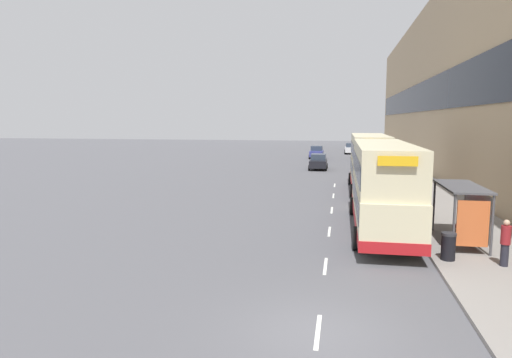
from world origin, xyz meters
name	(u,v)px	position (x,y,z in m)	size (l,w,h in m)	color
ground_plane	(318,333)	(0.00, 0.00, 0.00)	(220.00, 220.00, 0.00)	#515156
pavement	(399,171)	(6.50, 38.50, 0.07)	(5.00, 93.00, 0.14)	gray
terrace_facade	(443,86)	(10.49, 38.50, 8.80)	(3.10, 93.00, 17.62)	tan
lane_mark_0	(318,331)	(0.00, 0.08, 0.01)	(0.12, 2.00, 0.01)	silver
lane_mark_1	(325,266)	(0.00, 5.48, 0.01)	(0.12, 2.00, 0.01)	silver
lane_mark_2	(329,231)	(0.00, 10.87, 0.01)	(0.12, 2.00, 0.01)	silver
lane_mark_3	(332,210)	(0.00, 16.27, 0.01)	(0.12, 2.00, 0.01)	silver
lane_mark_4	(333,196)	(0.00, 21.66, 0.01)	(0.12, 2.00, 0.01)	silver
lane_mark_5	(335,185)	(0.00, 27.05, 0.01)	(0.12, 2.00, 0.01)	silver
bus_shelter	(467,204)	(5.77, 9.15, 1.88)	(1.60, 4.20, 2.48)	#4C4C51
double_decker_bus_near	(382,185)	(2.47, 11.36, 2.29)	(2.85, 11.30, 4.30)	beige
double_decker_bus_ahead	(369,162)	(2.57, 24.13, 2.28)	(2.85, 10.70, 4.30)	beige
car_0	(317,152)	(-2.97, 53.99, 0.87)	(2.02, 4.02, 1.77)	navy
car_1	(351,149)	(1.95, 63.73, 0.86)	(1.94, 3.87, 1.74)	silver
car_2	(361,155)	(3.08, 49.91, 0.88)	(2.07, 3.90, 1.78)	black
car_3	(318,162)	(-1.97, 39.13, 0.85)	(2.00, 3.95, 1.71)	black
pedestrian_at_shelter	(472,218)	(6.38, 10.56, 1.01)	(0.34, 0.34, 1.71)	#23232D
pedestrian_1	(475,225)	(6.15, 9.25, 0.98)	(0.33, 0.33, 1.65)	#23232D
pedestrian_2	(505,242)	(6.39, 6.26, 1.02)	(0.34, 0.34, 1.72)	#23232D
litter_bin	(448,246)	(4.55, 6.66, 0.67)	(0.55, 0.55, 1.05)	black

